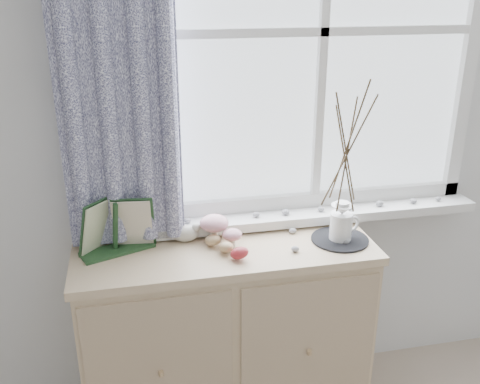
{
  "coord_description": "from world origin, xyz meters",
  "views": [
    {
      "loc": [
        -0.49,
        -0.12,
        1.84
      ],
      "look_at": [
        -0.1,
        1.7,
        1.1
      ],
      "focal_mm": 40.0,
      "sensor_mm": 36.0,
      "label": 1
    }
  ],
  "objects_px": {
    "sideboard": "(226,336)",
    "twig_pitcher": "(347,149)",
    "botanical_book": "(115,228)",
    "toadstool_cluster": "(219,227)"
  },
  "relations": [
    {
      "from": "sideboard",
      "to": "twig_pitcher",
      "type": "bearing_deg",
      "value": -4.54
    },
    {
      "from": "botanical_book",
      "to": "toadstool_cluster",
      "type": "xyz_separation_m",
      "value": [
        0.4,
        0.03,
        -0.05
      ]
    },
    {
      "from": "sideboard",
      "to": "botanical_book",
      "type": "bearing_deg",
      "value": 176.41
    },
    {
      "from": "botanical_book",
      "to": "twig_pitcher",
      "type": "height_order",
      "value": "twig_pitcher"
    },
    {
      "from": "toadstool_cluster",
      "to": "sideboard",
      "type": "bearing_deg",
      "value": -72.2
    },
    {
      "from": "twig_pitcher",
      "to": "sideboard",
      "type": "bearing_deg",
      "value": 157.08
    },
    {
      "from": "twig_pitcher",
      "to": "toadstool_cluster",
      "type": "bearing_deg",
      "value": 151.12
    },
    {
      "from": "sideboard",
      "to": "toadstool_cluster",
      "type": "distance_m",
      "value": 0.5
    },
    {
      "from": "toadstool_cluster",
      "to": "twig_pitcher",
      "type": "bearing_deg",
      "value": -10.5
    },
    {
      "from": "toadstool_cluster",
      "to": "botanical_book",
      "type": "bearing_deg",
      "value": -176.23
    }
  ]
}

